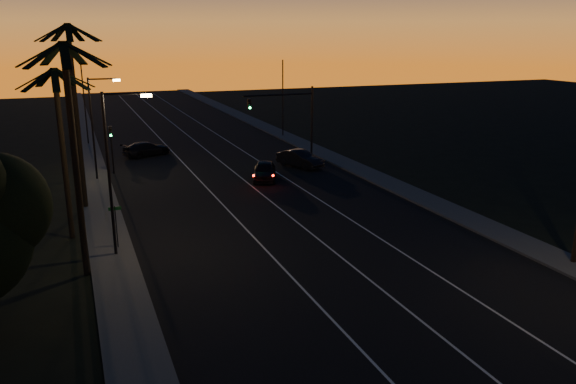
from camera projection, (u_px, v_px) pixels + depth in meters
name	position (u px, v px, depth m)	size (l,w,h in m)	color
road	(251.00, 191.00, 43.76)	(20.00, 170.00, 0.01)	black
sidewalk_left	(101.00, 206.00, 39.83)	(2.40, 170.00, 0.16)	#3D3D3A
sidewalk_right	(377.00, 178.00, 47.66)	(2.40, 170.00, 0.16)	#3D3D3A
lane_stripe_left	(214.00, 195.00, 42.71)	(0.12, 160.00, 0.01)	silver
lane_stripe_mid	(257.00, 191.00, 43.94)	(0.12, 160.00, 0.01)	silver
lane_stripe_right	(299.00, 186.00, 45.16)	(0.12, 160.00, 0.01)	silver
palm_near	(73.00, 138.00, 26.68)	(4.25, 4.16, 11.53)	black
palm_mid	(61.00, 135.00, 32.08)	(4.25, 4.16, 10.03)	black
palm_far	(75.00, 100.00, 37.44)	(4.25, 4.16, 12.53)	black
streetlight_left_near	(114.00, 162.00, 29.61)	(2.55, 0.26, 9.00)	black
streetlight_left_far	(96.00, 120.00, 45.84)	(2.55, 0.26, 8.50)	black
street_sign	(116.00, 222.00, 31.47)	(0.70, 0.06, 2.60)	black
signal_mast	(290.00, 110.00, 53.93)	(7.10, 0.41, 7.00)	black
signal_post	(111.00, 141.00, 48.62)	(0.28, 0.37, 4.20)	black
far_pole_left	(85.00, 104.00, 61.13)	(0.14, 0.14, 9.00)	black
far_pole_right	(283.00, 99.00, 66.13)	(0.14, 0.14, 9.00)	black
lead_car	(265.00, 171.00, 47.10)	(3.43, 5.32, 1.54)	black
right_car	(300.00, 159.00, 51.65)	(3.44, 4.95, 1.55)	black
cross_car	(147.00, 149.00, 56.42)	(5.28, 3.72, 1.42)	black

